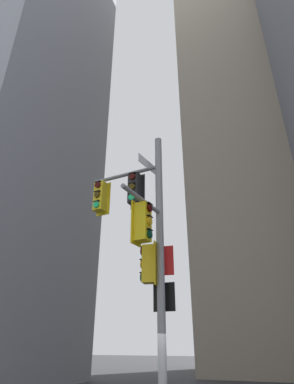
# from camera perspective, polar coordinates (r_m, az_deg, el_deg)

# --- Properties ---
(building_tower_left) EXTENTS (12.26, 12.26, 45.02)m
(building_tower_left) POSITION_cam_1_polar(r_m,az_deg,el_deg) (31.18, -23.00, 17.08)
(building_tower_left) COLOR #9399A3
(building_tower_left) RESTS_ON ground
(building_mid_block) EXTENTS (12.85, 12.85, 48.48)m
(building_mid_block) POSITION_cam_1_polar(r_m,az_deg,el_deg) (38.46, 17.96, 10.38)
(building_mid_block) COLOR tan
(building_mid_block) RESTS_ON ground
(signal_pole_assembly) EXTENTS (2.63, 2.61, 8.20)m
(signal_pole_assembly) POSITION_cam_1_polar(r_m,az_deg,el_deg) (8.79, -0.93, -8.07)
(signal_pole_assembly) COLOR gray
(signal_pole_assembly) RESTS_ON ground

